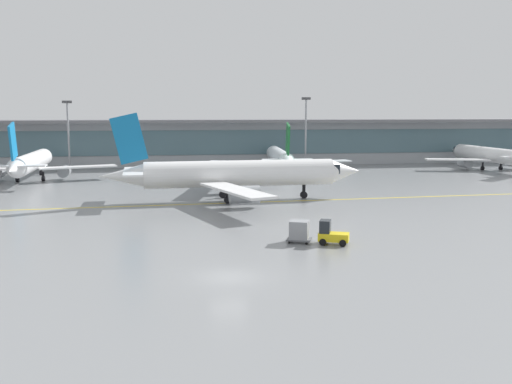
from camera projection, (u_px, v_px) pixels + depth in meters
ground_plane at (229, 277)px, 39.52m from camera, size 400.00×400.00×0.00m
taxiway_centreline_stripe at (242, 203)px, 71.44m from camera, size 109.89×5.55×0.01m
terminal_concourse at (188, 142)px, 120.08m from camera, size 216.68×11.00×9.60m
gate_airplane_1 at (31, 163)px, 93.57m from camera, size 27.75×29.81×9.89m
gate_airplane_2 at (280, 157)px, 105.16m from camera, size 26.77×28.88×9.56m
gate_airplane_3 at (488, 155)px, 111.34m from camera, size 26.68×28.63×9.50m
taxiing_regional_jet at (237, 174)px, 72.83m from camera, size 33.95×31.56×11.25m
baggage_tug at (331, 234)px, 49.17m from camera, size 2.94×2.37×2.10m
cargo_dolly_lead at (299, 231)px, 49.79m from camera, size 2.55×2.28×1.94m
apron_light_mast_1 at (68, 132)px, 107.82m from camera, size 1.80×0.36×13.34m
apron_light_mast_2 at (306, 129)px, 114.34m from camera, size 1.80×0.36×14.11m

